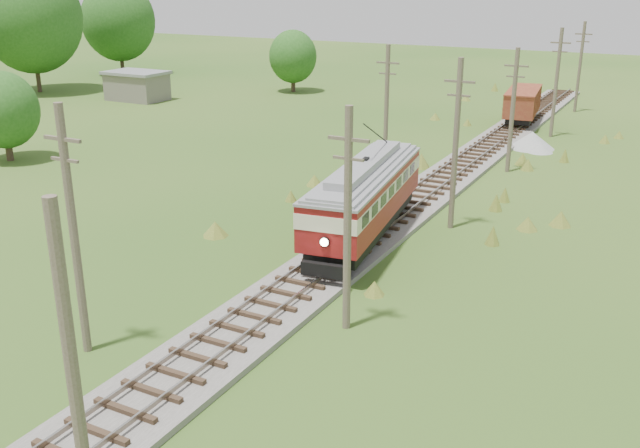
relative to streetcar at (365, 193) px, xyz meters
The scene contains 17 objects.
railbed_main 7.58m from the streetcar, 90.00° to the left, with size 3.60×96.00×0.57m.
streetcar is the anchor object (origin of this frame).
gondola 34.00m from the streetcar, 90.00° to the left, with size 3.61×8.31×2.67m.
gravel_pile 25.21m from the streetcar, 83.05° to the left, with size 3.63×3.85×1.32m.
utility_pole_r_1 22.11m from the streetcar, 81.92° to the right, with size 0.30×0.30×8.80m.
utility_pole_r_2 9.59m from the streetcar, 69.49° to the right, with size 1.60×0.30×8.60m.
utility_pole_r_3 5.63m from the streetcar, 52.56° to the left, with size 1.60×0.30×9.00m.
utility_pole_r_4 17.52m from the streetcar, 80.10° to the left, with size 1.60×0.30×8.40m.
utility_pole_r_5 30.43m from the streetcar, 83.57° to the left, with size 1.60×0.30×8.90m.
utility_pole_r_6 43.34m from the streetcar, 85.76° to the left, with size 1.60×0.30×8.70m.
utility_pole_l_a 15.53m from the streetcar, 105.82° to the right, with size 1.60×0.30×9.00m.
utility_pole_l_b 14.04m from the streetcar, 108.85° to the left, with size 1.60×0.30×8.60m.
tree_left_4 60.73m from the streetcar, 153.28° to the left, with size 11.34×11.34×14.61m.
tree_left_5 70.86m from the streetcar, 142.37° to the left, with size 9.66×9.66×12.44m.
tree_mid_a 49.82m from the streetcar, 124.21° to the left, with size 5.46×5.46×7.03m.
tree_mid_c 30.19m from the streetcar, behind, with size 5.04×5.04×6.49m.
shed 48.94m from the streetcar, 144.84° to the left, with size 6.40×4.40×3.10m.
Camera 1 is at (13.99, -4.22, 12.87)m, focal length 40.00 mm.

